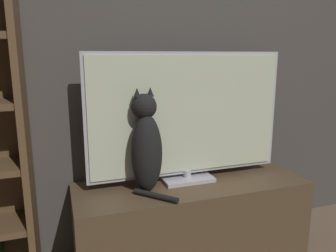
# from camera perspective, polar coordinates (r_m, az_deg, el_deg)

# --- Properties ---
(wall_back) EXTENTS (4.80, 0.05, 2.60)m
(wall_back) POSITION_cam_1_polar(r_m,az_deg,el_deg) (1.92, 1.42, 18.02)
(wall_back) COLOR #47423D
(wall_back) RESTS_ON ground_plane
(tv_stand) EXTENTS (1.25, 0.43, 0.43)m
(tv_stand) POSITION_cam_1_polar(r_m,az_deg,el_deg) (1.89, 4.08, -15.94)
(tv_stand) COLOR brown
(tv_stand) RESTS_ON ground_plane
(tv) EXTENTS (1.08, 0.17, 0.69)m
(tv) POSITION_cam_1_polar(r_m,az_deg,el_deg) (1.74, 3.42, 1.56)
(tv) COLOR #B7B7BC
(tv) RESTS_ON tv_stand
(cat) EXTENTS (0.19, 0.30, 0.52)m
(cat) POSITION_cam_1_polar(r_m,az_deg,el_deg) (1.63, -3.82, -3.48)
(cat) COLOR black
(cat) RESTS_ON tv_stand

